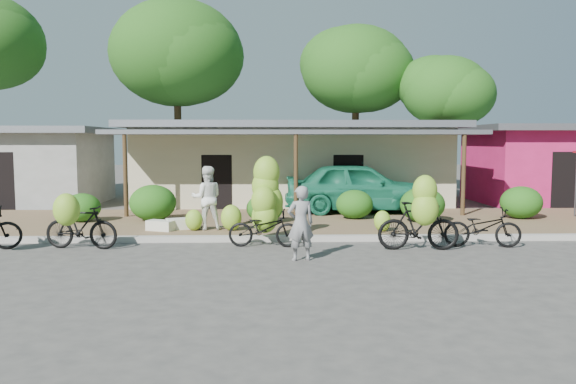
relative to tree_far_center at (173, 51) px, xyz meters
name	(u,v)px	position (x,y,z in m)	size (l,w,h in m)	color
ground	(307,257)	(5.69, -16.11, -7.04)	(100.00, 100.00, 0.00)	#423F3D
sidewalk	(297,222)	(5.69, -11.11, -6.98)	(60.00, 6.00, 0.12)	brown
curb	(302,238)	(5.69, -14.11, -6.97)	(60.00, 0.25, 0.15)	#A8A399
shop_main	(291,162)	(5.69, -5.18, -5.32)	(13.00, 8.50, 3.35)	beige
shop_pink	(539,163)	(16.19, -5.12, -5.37)	(6.00, 6.00, 3.25)	#CF1F65
shop_grey	(24,165)	(-5.31, -5.12, -5.42)	(7.00, 6.00, 3.15)	#9C9C97
tree_far_center	(173,51)	(0.00, 0.00, 0.00)	(6.56, 6.55, 9.56)	#4B331E
tree_center_right	(352,68)	(9.00, 0.50, -0.69)	(5.64, 5.55, 8.47)	#4B331E
tree_near_right	(441,89)	(13.00, -1.50, -1.95)	(4.34, 4.15, 6.71)	#4B331E
hedge_0	(82,208)	(-0.95, -11.19, -6.48)	(1.13, 1.02, 0.88)	#215714
hedge_1	(153,203)	(1.18, -11.04, -6.36)	(1.44, 1.30, 1.13)	#215714
hedge_2	(265,208)	(4.68, -11.53, -6.49)	(1.12, 1.01, 0.87)	#215714
hedge_3	(355,204)	(7.54, -10.74, -6.46)	(1.19, 1.07, 0.93)	#215714
hedge_4	(422,205)	(9.52, -11.51, -6.39)	(1.37, 1.24, 1.07)	#215714
hedge_5	(521,202)	(12.90, -10.85, -6.40)	(1.33, 1.20, 1.04)	#215714
bike_left	(79,223)	(0.28, -15.12, -6.41)	(1.87, 1.29, 1.41)	black
bike_center	(265,208)	(4.73, -14.57, -6.13)	(1.82, 1.25, 2.23)	black
bike_right	(420,220)	(8.38, -15.54, -6.29)	(1.96, 1.23, 1.84)	black
bike_far_right	(482,227)	(10.06, -15.04, -6.56)	(1.92, 0.88, 0.97)	black
loose_banana_a	(194,220)	(2.72, -13.02, -6.63)	(0.47, 0.40, 0.59)	#82C030
loose_banana_b	(231,218)	(3.77, -13.05, -6.56)	(0.58, 0.49, 0.72)	#82C030
loose_banana_c	(382,221)	(7.93, -13.32, -6.63)	(0.46, 0.39, 0.58)	#82C030
sack_near	(182,224)	(2.35, -12.72, -6.77)	(0.85, 0.40, 0.30)	white
sack_far	(161,225)	(1.80, -12.97, -6.78)	(0.75, 0.38, 0.28)	white
vendor	(301,223)	(5.52, -16.47, -6.22)	(0.60, 0.39, 1.64)	gray
bystander	(207,198)	(3.07, -12.81, -6.03)	(0.87, 0.68, 1.78)	white
teal_van	(359,187)	(7.93, -9.11, -6.04)	(2.07, 5.15, 1.76)	#197150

